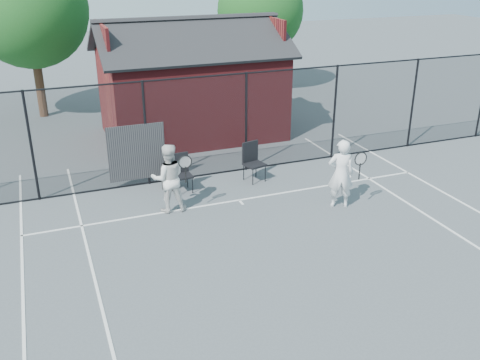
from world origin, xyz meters
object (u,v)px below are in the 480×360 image
object	(u,v)px
player_front	(341,174)
clubhouse	(191,91)
player_back	(168,178)
chair_right	(255,163)
waste_bin	(170,177)
chair_left	(182,174)

from	to	relation	value
player_front	clubhouse	bearing A→B (deg)	103.90
player_back	chair_right	size ratio (longest dim) A/B	1.60
player_front	player_back	distance (m)	4.40
chair_right	waste_bin	size ratio (longest dim) A/B	1.68
player_front	chair_left	xyz separation A→B (m)	(-3.55, 2.39, -0.39)
player_back	waste_bin	world-z (taller)	player_back
clubhouse	chair_left	distance (m)	5.31
clubhouse	player_front	size ratio (longest dim) A/B	3.55
player_back	waste_bin	bearing A→B (deg)	75.64
chair_left	chair_right	bearing A→B (deg)	-3.22
player_back	waste_bin	size ratio (longest dim) A/B	2.68
chair_right	player_front	bearing A→B (deg)	-73.51
clubhouse	player_back	size ratio (longest dim) A/B	3.63
chair_right	chair_left	bearing A→B (deg)	166.13
chair_right	player_back	bearing A→B (deg)	-173.95
clubhouse	player_front	world-z (taller)	clubhouse
waste_bin	clubhouse	bearing A→B (deg)	65.94
player_back	chair_right	world-z (taller)	player_back
player_front	waste_bin	xyz separation A→B (m)	(-3.83, 2.74, -0.59)
player_front	player_back	world-z (taller)	player_front
player_front	chair_left	world-z (taller)	player_front
clubhouse	player_front	distance (m)	7.54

